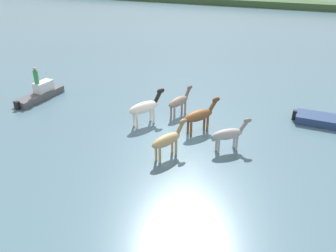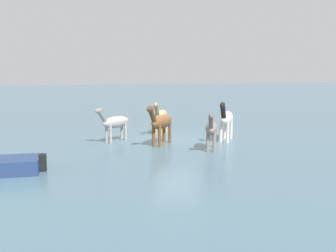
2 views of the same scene
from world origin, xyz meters
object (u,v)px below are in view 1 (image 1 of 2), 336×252
Objects in this scene: horse_pinto_flank at (199,115)px; horse_dark_mare at (167,140)px; horse_rear_stallion at (145,107)px; horse_mid_herd at (229,134)px; boat_launch_far at (41,95)px; person_spotter_bow at (36,76)px; horse_chestnut_trailing at (179,101)px.

horse_pinto_flank is 3.25m from horse_dark_mare.
horse_mid_herd is (5.37, -1.02, -0.16)m from horse_rear_stallion.
boat_launch_far is at bearing 124.31° from horse_pinto_flank.
horse_mid_herd is at bearing -86.98° from horse_pinto_flank.
horse_pinto_flank reaches higher than horse_dark_mare.
horse_dark_mare is 11.96m from person_spotter_bow.
horse_mid_herd is 14.21m from person_spotter_bow.
boat_launch_far is (-11.36, 3.54, -0.70)m from horse_dark_mare.
boat_launch_far is at bearing 46.72° from person_spotter_bow.
horse_pinto_flank is at bearing -87.88° from boat_launch_far.
boat_launch_far is 1.41m from person_spotter_bow.
horse_rear_stallion reaches higher than boat_launch_far.
horse_chestnut_trailing is (-1.25, 4.87, -0.04)m from horse_dark_mare.
person_spotter_bow reaches higher than horse_chestnut_trailing.
horse_rear_stallion is 2.07× the size of person_spotter_bow.
person_spotter_bow is at bearing 140.55° from boat_launch_far.
horse_pinto_flank is 12.09m from person_spotter_bow.
boat_launch_far is (-14.04, 1.68, -0.65)m from horse_mid_herd.
horse_pinto_flank reaches higher than horse_mid_herd.
horse_chestnut_trailing is at bearing 84.38° from horse_pinto_flank.
horse_rear_stallion is 1.11× the size of horse_chestnut_trailing.
person_spotter_bow is at bearing 117.81° from horse_chestnut_trailing.
horse_pinto_flank is at bearing -111.62° from horse_chestnut_trailing.
horse_mid_herd is 1.61× the size of person_spotter_bow.
horse_mid_herd is at bearing -107.40° from horse_chestnut_trailing.
horse_rear_stallion is 1.09× the size of horse_dark_mare.
horse_rear_stallion is at bearing 131.17° from horse_pinto_flank.
person_spotter_bow is at bearing 98.70° from horse_dark_mare.
horse_dark_mare is 5.03m from horse_chestnut_trailing.
horse_dark_mare is at bearing -155.51° from horse_pinto_flank.
horse_pinto_flank is at bearing 14.12° from horse_dark_mare.
boat_launch_far is (-10.11, -1.33, -0.65)m from horse_chestnut_trailing.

